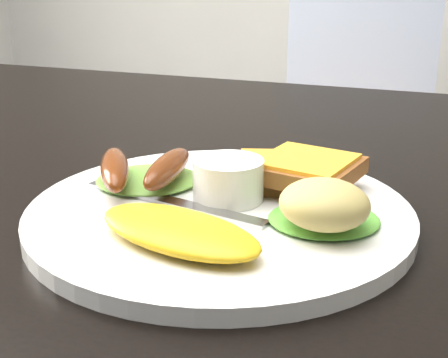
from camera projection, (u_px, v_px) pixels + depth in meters
name	position (u px, v px, depth m)	size (l,w,h in m)	color
dining_table	(181.00, 167.00, 0.68)	(1.20, 0.80, 0.04)	black
dining_chair	(346.00, 135.00, 1.83)	(0.46, 0.46, 0.06)	#A0765F
plate	(220.00, 215.00, 0.48)	(0.30, 0.30, 0.01)	white
lettuce_left	(148.00, 179.00, 0.53)	(0.09, 0.08, 0.01)	olive
lettuce_right	(324.00, 219.00, 0.45)	(0.08, 0.07, 0.01)	#2A8D1E
omelette	(179.00, 231.00, 0.42)	(0.13, 0.06, 0.02)	#FFAE1B
sausage_a	(115.00, 169.00, 0.51)	(0.02, 0.10, 0.02)	maroon
sausage_b	(168.00, 168.00, 0.51)	(0.02, 0.09, 0.02)	#5F2E12
ramekin	(228.00, 180.00, 0.49)	(0.06, 0.06, 0.03)	white
toast_a	(284.00, 174.00, 0.54)	(0.09, 0.09, 0.01)	olive
toast_b	(306.00, 169.00, 0.51)	(0.08, 0.08, 0.01)	brown
potato_salad	(324.00, 204.00, 0.43)	(0.06, 0.06, 0.03)	beige
fork	(173.00, 203.00, 0.49)	(0.17, 0.01, 0.00)	#ADAFB7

